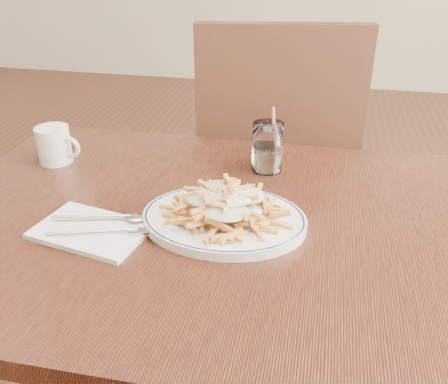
% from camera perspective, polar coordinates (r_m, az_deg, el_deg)
% --- Properties ---
extents(table, '(1.20, 0.80, 0.75)m').
position_cam_1_polar(table, '(1.01, 0.62, -7.13)').
color(table, black).
rests_on(table, ground).
extents(chair_far, '(0.54, 0.54, 1.03)m').
position_cam_1_polar(chair_far, '(1.62, 5.81, 3.68)').
color(chair_far, black).
rests_on(chair_far, ground).
extents(fries_plate, '(0.32, 0.28, 0.02)m').
position_cam_1_polar(fries_plate, '(0.95, 0.00, -3.14)').
color(fries_plate, white).
rests_on(fries_plate, table).
extents(loaded_fries, '(0.25, 0.22, 0.06)m').
position_cam_1_polar(loaded_fries, '(0.92, 0.00, -0.93)').
color(loaded_fries, '#CB893E').
rests_on(loaded_fries, fries_plate).
extents(napkin, '(0.23, 0.17, 0.01)m').
position_cam_1_polar(napkin, '(0.96, -14.93, -4.28)').
color(napkin, white).
rests_on(napkin, table).
extents(cutlery, '(0.20, 0.12, 0.01)m').
position_cam_1_polar(cutlery, '(0.96, -14.86, -3.67)').
color(cutlery, silver).
rests_on(cutlery, napkin).
extents(water_glass, '(0.07, 0.07, 0.15)m').
position_cam_1_polar(water_glass, '(1.14, 4.99, 4.80)').
color(water_glass, white).
rests_on(water_glass, table).
extents(coffee_mug, '(0.11, 0.08, 0.09)m').
position_cam_1_polar(coffee_mug, '(1.25, -18.78, 5.12)').
color(coffee_mug, white).
rests_on(coffee_mug, table).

